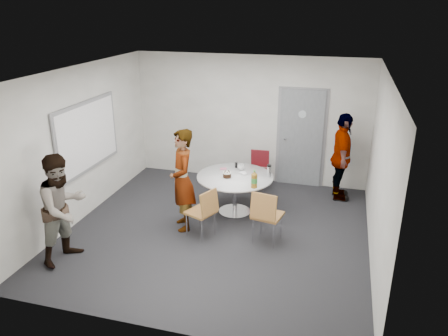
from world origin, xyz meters
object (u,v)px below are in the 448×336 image
(table, at_px, (236,181))
(person_right, at_px, (342,157))
(door, at_px, (301,138))
(chair_near_left, at_px, (204,209))
(whiteboard, at_px, (88,136))
(person_left, at_px, (63,208))
(chair_near_right, at_px, (266,212))
(chair_far, at_px, (259,166))
(person_main, at_px, (182,180))

(table, height_order, person_right, person_right)
(door, distance_m, chair_near_left, 3.05)
(chair_near_left, distance_m, person_right, 3.06)
(whiteboard, distance_m, chair_near_left, 2.54)
(whiteboard, relative_size, person_left, 1.13)
(chair_near_right, height_order, chair_far, chair_near_right)
(chair_near_left, bearing_deg, person_right, -20.16)
(table, distance_m, person_left, 3.03)
(person_right, bearing_deg, person_main, 121.79)
(chair_far, height_order, person_main, person_main)
(person_main, height_order, person_right, person_main)
(person_left, bearing_deg, person_right, -34.36)
(person_right, bearing_deg, chair_near_left, 130.86)
(chair_near_right, bearing_deg, person_left, -145.85)
(person_right, bearing_deg, whiteboard, 105.95)
(person_right, bearing_deg, chair_far, 83.12)
(door, xyz_separation_m, person_left, (-3.05, -3.89, -0.18))
(door, height_order, whiteboard, door)
(chair_near_right, bearing_deg, whiteboard, -175.95)
(door, height_order, chair_near_left, door)
(chair_near_left, bearing_deg, table, 8.20)
(table, bearing_deg, person_left, -133.69)
(door, distance_m, chair_near_right, 2.72)
(chair_near_right, relative_size, person_main, 0.52)
(person_left, bearing_deg, chair_near_right, -51.66)
(chair_near_right, bearing_deg, chair_near_left, -165.44)
(door, height_order, chair_far, door)
(table, height_order, chair_near_right, table)
(door, distance_m, person_right, 1.02)
(chair_near_right, xyz_separation_m, chair_far, (-0.54, 2.17, -0.06))
(door, xyz_separation_m, whiteboard, (-3.56, -2.28, 0.42))
(table, height_order, person_left, person_left)
(chair_near_right, xyz_separation_m, person_left, (-2.81, -1.22, 0.28))
(whiteboard, relative_size, person_right, 1.09)
(chair_near_left, xyz_separation_m, chair_near_right, (1.00, 0.07, 0.04))
(table, bearing_deg, chair_far, 81.24)
(chair_far, bearing_deg, person_right, 176.35)
(whiteboard, height_order, person_main, whiteboard)
(person_right, bearing_deg, door, 52.28)
(chair_near_left, relative_size, chair_near_right, 0.93)
(table, xyz_separation_m, person_left, (-2.09, -2.19, 0.21))
(person_left, bearing_deg, door, -23.19)
(table, relative_size, person_main, 0.79)
(chair_far, bearing_deg, person_left, 53.70)
(chair_near_left, height_order, chair_near_right, chair_near_right)
(door, xyz_separation_m, chair_near_left, (-1.24, -2.74, -0.50))
(chair_near_right, distance_m, person_main, 1.51)
(door, relative_size, person_main, 1.20)
(chair_near_right, relative_size, person_right, 0.53)
(chair_near_left, height_order, person_right, person_right)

